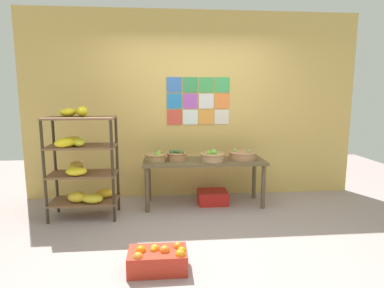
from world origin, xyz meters
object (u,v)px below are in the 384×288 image
(banana_shelf_unit, at_px, (81,161))
(fruit_basket_right, at_px, (156,157))
(fruit_basket_back_left, at_px, (177,155))
(produce_crate_under_table, at_px, (213,197))
(display_table, at_px, (204,166))
(fruit_basket_back_right, at_px, (213,156))
(orange_crate_foreground, at_px, (158,259))
(fruit_basket_left, at_px, (243,155))

(banana_shelf_unit, relative_size, fruit_basket_right, 4.65)
(fruit_basket_back_left, bearing_deg, produce_crate_under_table, 1.72)
(display_table, distance_m, fruit_basket_back_right, 0.21)
(banana_shelf_unit, xyz_separation_m, produce_crate_under_table, (1.76, 0.37, -0.66))
(fruit_basket_right, distance_m, orange_crate_foreground, 1.77)
(fruit_basket_right, height_order, orange_crate_foreground, fruit_basket_right)
(display_table, height_order, fruit_basket_back_right, fruit_basket_back_right)
(fruit_basket_back_left, distance_m, fruit_basket_left, 0.94)
(display_table, height_order, orange_crate_foreground, display_table)
(fruit_basket_left, xyz_separation_m, orange_crate_foreground, (-1.19, -1.68, -0.62))
(banana_shelf_unit, relative_size, fruit_basket_back_left, 4.97)
(fruit_basket_back_left, bearing_deg, banana_shelf_unit, -164.06)
(fruit_basket_left, bearing_deg, produce_crate_under_table, 172.52)
(fruit_basket_left, relative_size, orange_crate_foreground, 0.75)
(fruit_basket_back_right, bearing_deg, produce_crate_under_table, 78.71)
(fruit_basket_back_right, xyz_separation_m, fruit_basket_back_left, (-0.49, 0.13, -0.00))
(display_table, relative_size, fruit_basket_back_right, 4.93)
(banana_shelf_unit, height_order, display_table, banana_shelf_unit)
(banana_shelf_unit, distance_m, fruit_basket_back_right, 1.75)
(display_table, bearing_deg, fruit_basket_back_right, -43.69)
(produce_crate_under_table, bearing_deg, fruit_basket_back_left, -178.28)
(display_table, xyz_separation_m, produce_crate_under_table, (0.13, 0.04, -0.49))
(display_table, bearing_deg, orange_crate_foreground, -110.60)
(banana_shelf_unit, bearing_deg, fruit_basket_back_left, 15.94)
(display_table, relative_size, orange_crate_foreground, 3.23)
(fruit_basket_back_right, relative_size, fruit_basket_right, 1.13)
(fruit_basket_right, relative_size, orange_crate_foreground, 0.58)
(fruit_basket_back_left, bearing_deg, fruit_basket_right, -168.29)
(fruit_basket_back_left, bearing_deg, fruit_basket_left, -2.41)
(fruit_basket_left, bearing_deg, fruit_basket_right, -179.00)
(banana_shelf_unit, height_order, produce_crate_under_table, banana_shelf_unit)
(produce_crate_under_table, distance_m, orange_crate_foreground, 1.90)
(fruit_basket_back_left, xyz_separation_m, produce_crate_under_table, (0.52, 0.02, -0.64))
(fruit_basket_right, distance_m, produce_crate_under_table, 1.04)
(banana_shelf_unit, distance_m, fruit_basket_back_left, 1.29)
(fruit_basket_back_right, xyz_separation_m, fruit_basket_right, (-0.79, 0.06, -0.01))
(display_table, xyz_separation_m, fruit_basket_back_left, (-0.39, 0.03, 0.15))
(fruit_basket_back_left, distance_m, fruit_basket_right, 0.30)
(fruit_basket_right, xyz_separation_m, orange_crate_foreground, (0.05, -1.66, -0.62))
(display_table, bearing_deg, fruit_basket_back_left, 176.10)
(fruit_basket_back_right, bearing_deg, fruit_basket_back_left, 165.66)
(produce_crate_under_table, relative_size, orange_crate_foreground, 0.80)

